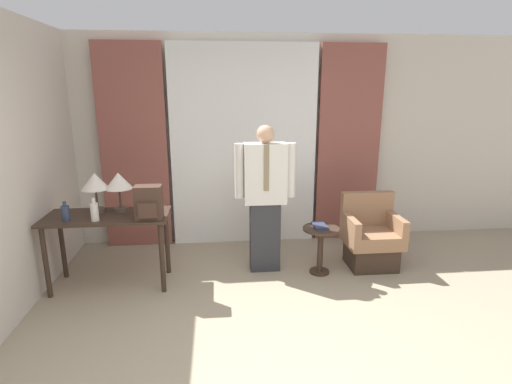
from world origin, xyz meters
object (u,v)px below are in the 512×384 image
at_px(desk, 108,226).
at_px(book, 320,226).
at_px(table_lamp_right, 119,183).
at_px(bottle_by_lamp, 66,213).
at_px(armchair, 371,239).
at_px(backpack, 149,203).
at_px(table_lamp_left, 95,183).
at_px(bottle_near_edge, 95,211).
at_px(side_table, 321,242).
at_px(person, 265,194).

xyz_separation_m(desk, book, (2.25, 0.07, -0.10)).
distance_m(table_lamp_right, bottle_by_lamp, 0.58).
height_order(armchair, book, armchair).
height_order(bottle_by_lamp, backpack, backpack).
relative_size(backpack, book, 1.46).
relative_size(table_lamp_left, table_lamp_right, 1.00).
distance_m(table_lamp_left, armchair, 3.11).
height_order(table_lamp_left, backpack, table_lamp_left).
bearing_deg(armchair, bottle_near_edge, -173.22).
distance_m(armchair, side_table, 0.65).
relative_size(desk, backpack, 3.65).
bearing_deg(backpack, book, 7.75).
bearing_deg(person, table_lamp_left, -177.43).
xyz_separation_m(table_lamp_left, armchair, (3.02, 0.06, -0.75)).
relative_size(armchair, side_table, 1.57).
distance_m(table_lamp_right, side_table, 2.27).
bearing_deg(bottle_near_edge, book, 5.92).
xyz_separation_m(bottle_by_lamp, armchair, (3.25, 0.32, -0.52)).
distance_m(desk, table_lamp_left, 0.46).
xyz_separation_m(table_lamp_left, person, (1.78, 0.08, -0.19)).
bearing_deg(book, armchair, 9.79).
bearing_deg(side_table, table_lamp_left, 178.09).
height_order(backpack, person, person).
distance_m(desk, book, 2.26).
bearing_deg(side_table, bottle_by_lamp, -175.92).
height_order(bottle_near_edge, armchair, bottle_near_edge).
relative_size(bottle_near_edge, person, 0.14).
bearing_deg(desk, person, 6.96).
bearing_deg(desk, bottle_near_edge, -110.05).
xyz_separation_m(backpack, armchair, (2.44, 0.36, -0.61)).
relative_size(table_lamp_left, book, 1.79).
xyz_separation_m(bottle_by_lamp, person, (2.00, 0.35, 0.04)).
bearing_deg(table_lamp_left, person, 2.57).
height_order(person, side_table, person).
bearing_deg(table_lamp_right, book, -1.46).
distance_m(desk, backpack, 0.57).
bearing_deg(book, backpack, -172.25).
bearing_deg(table_lamp_right, armchair, 1.18).
height_order(desk, book, desk).
relative_size(bottle_near_edge, backpack, 0.67).
distance_m(table_lamp_right, backpack, 0.48).
height_order(bottle_by_lamp, person, person).
bearing_deg(person, table_lamp_right, -177.04).
height_order(table_lamp_right, book, table_lamp_right).
xyz_separation_m(bottle_by_lamp, book, (2.60, 0.21, -0.30)).
bearing_deg(bottle_by_lamp, bottle_near_edge, -5.87).
bearing_deg(armchair, person, 178.98).
xyz_separation_m(bottle_near_edge, book, (2.32, 0.24, -0.32)).
distance_m(bottle_near_edge, side_table, 2.39).
bearing_deg(side_table, backpack, -173.08).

